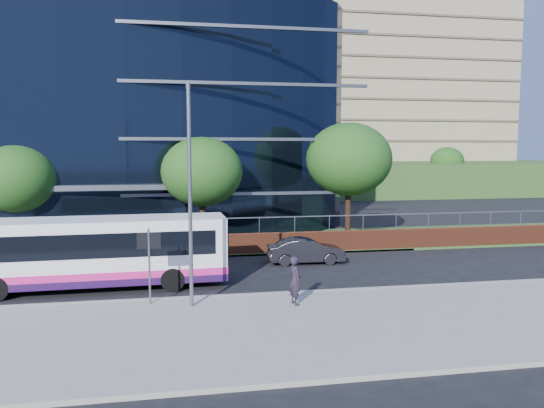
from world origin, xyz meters
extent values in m
plane|color=black|center=(0.00, 0.00, 0.00)|extent=(200.00, 200.00, 0.00)
cube|color=gray|center=(0.00, -1.00, 0.08)|extent=(80.00, 0.25, 0.16)
cube|color=gold|center=(0.00, -0.80, 0.01)|extent=(80.00, 0.08, 0.01)
cube|color=gold|center=(0.00, -0.65, 0.01)|extent=(80.00, 0.08, 0.01)
cube|color=#2D511E|center=(24.00, 11.00, 0.06)|extent=(36.00, 8.00, 0.12)
cube|color=black|center=(-4.00, 24.00, 8.00)|extent=(38.00, 16.00, 16.00)
cube|color=brown|center=(20.00, 7.30, 0.60)|extent=(34.00, 0.40, 1.20)
cube|color=slate|center=(20.00, 7.30, 2.08)|extent=(34.00, 0.06, 0.06)
cube|color=#2D511E|center=(32.00, 56.00, 2.00)|extent=(60.00, 42.00, 4.00)
cube|color=tan|center=(32.00, 58.00, 17.00)|extent=(50.00, 12.00, 26.00)
cylinder|color=slate|center=(4.50, -1.60, 1.55)|extent=(0.08, 0.08, 2.80)
cube|color=black|center=(4.50, -1.58, 2.50)|extent=(0.85, 0.06, 0.60)
cylinder|color=black|center=(-3.00, 9.50, 1.43)|extent=(0.36, 0.36, 2.86)
ellipsoid|color=#1D4714|center=(-3.00, 9.50, 4.23)|extent=(4.29, 4.29, 3.65)
cylinder|color=black|center=(7.00, 9.00, 1.54)|extent=(0.36, 0.36, 3.08)
ellipsoid|color=#1D4714|center=(7.00, 9.00, 4.55)|extent=(4.62, 4.62, 3.93)
cylinder|color=black|center=(16.00, 10.00, 1.76)|extent=(0.36, 0.36, 3.52)
ellipsoid|color=#1D4714|center=(16.00, 10.00, 5.20)|extent=(5.28, 5.28, 4.49)
cylinder|color=black|center=(24.00, 40.00, 1.54)|extent=(0.36, 0.36, 3.08)
ellipsoid|color=#1D4714|center=(24.00, 40.00, 4.55)|extent=(4.62, 4.62, 3.93)
cylinder|color=black|center=(40.00, 42.00, 1.43)|extent=(0.36, 0.36, 2.86)
ellipsoid|color=#1D4714|center=(40.00, 42.00, 4.23)|extent=(4.29, 4.29, 3.65)
cylinder|color=slate|center=(6.00, -2.20, 4.15)|extent=(0.14, 0.14, 8.00)
cube|color=slate|center=(6.00, -1.85, 8.05)|extent=(0.15, 0.70, 0.12)
cube|color=white|center=(2.13, 1.51, 1.65)|extent=(10.90, 2.78, 2.61)
cube|color=#2B1044|center=(2.13, 1.51, 0.49)|extent=(10.92, 2.83, 0.30)
cube|color=#E62185|center=(2.13, 1.51, 0.79)|extent=(10.92, 2.83, 0.30)
cube|color=black|center=(2.72, 1.53, 2.02)|extent=(8.74, 2.76, 0.99)
cylinder|color=black|center=(5.31, 0.49, 0.49)|extent=(0.99, 0.32, 0.99)
imported|color=black|center=(12.01, 4.73, 0.65)|extent=(3.97, 1.51, 1.29)
imported|color=black|center=(9.74, -2.67, 1.05)|extent=(0.57, 0.74, 1.80)
camera|label=1|loc=(5.49, -21.19, 5.86)|focal=35.00mm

